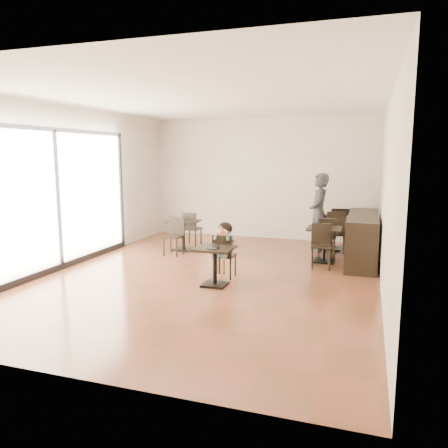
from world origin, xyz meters
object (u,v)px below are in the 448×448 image
at_px(chair_left_b, 173,237).
at_px(chair_back_a, 339,227).
at_px(child, 225,250).
at_px(chair_back_b, 336,234).
at_px(chair_mid_a, 326,237).
at_px(chair_mid_b, 321,246).
at_px(child_chair, 225,256).
at_px(cafe_table_left, 183,235).
at_px(cafe_table_back, 331,233).
at_px(cafe_table_mid, 324,245).
at_px(child_table, 215,266).
at_px(adult_patron, 319,213).
at_px(chair_left_a, 192,229).

xyz_separation_m(chair_left_b, chair_back_a, (3.46, 2.18, 0.06)).
relative_size(child, chair_back_b, 1.07).
relative_size(chair_mid_a, chair_back_a, 0.92).
relative_size(child, chair_mid_b, 1.16).
height_order(child_chair, cafe_table_left, child_chair).
bearing_deg(cafe_table_back, chair_back_b, -73.73).
bearing_deg(cafe_table_mid, cafe_table_back, 88.37).
distance_m(child_table, chair_mid_b, 2.39).
bearing_deg(cafe_table_mid, chair_back_a, 83.55).
bearing_deg(cafe_table_mid, adult_patron, 102.80).
bearing_deg(chair_mid_a, cafe_table_mid, 82.70).
relative_size(adult_patron, cafe_table_left, 2.60).
bearing_deg(cafe_table_left, chair_mid_b, -11.69).
bearing_deg(adult_patron, chair_mid_a, 19.19).
distance_m(cafe_table_left, chair_mid_a, 3.29).
relative_size(child_table, chair_mid_b, 0.77).
relative_size(child_chair, cafe_table_mid, 1.11).
bearing_deg(child, cafe_table_mid, 47.75).
xyz_separation_m(child_chair, child, (0.00, 0.00, 0.10)).
bearing_deg(child, chair_mid_a, 55.29).
distance_m(cafe_table_left, chair_back_a, 3.82).
distance_m(child, chair_mid_b, 2.02).
relative_size(cafe_table_back, chair_left_a, 0.94).
distance_m(child_table, chair_left_b, 2.51).
distance_m(cafe_table_left, chair_left_b, 0.55).
relative_size(chair_mid_a, chair_left_a, 1.04).
xyz_separation_m(cafe_table_mid, chair_back_a, (0.20, 1.75, 0.11)).
height_order(chair_mid_a, chair_mid_b, same).
xyz_separation_m(child, chair_back_b, (1.80, 2.53, -0.03)).
bearing_deg(cafe_table_left, cafe_table_back, 19.85).
xyz_separation_m(cafe_table_left, chair_back_b, (3.46, 0.64, 0.13)).
relative_size(child_table, cafe_table_left, 0.96).
relative_size(child_chair, chair_back_a, 0.85).
height_order(child_chair, chair_left_a, chair_left_a).
xyz_separation_m(chair_mid_a, chair_back_a, (0.20, 1.20, 0.04)).
bearing_deg(chair_left_b, cafe_table_back, 31.66).
height_order(adult_patron, chair_mid_b, adult_patron).
distance_m(cafe_table_back, chair_left_b, 3.73).
distance_m(chair_mid_a, chair_back_b, 0.29).
height_order(child_table, chair_mid_b, chair_mid_b).
bearing_deg(chair_left_b, child_chair, -35.21).
relative_size(cafe_table_back, chair_mid_b, 0.91).
bearing_deg(chair_back_a, child_table, 58.90).
xyz_separation_m(child_chair, chair_mid_b, (1.61, 1.22, 0.03)).
height_order(cafe_table_back, chair_back_b, chair_back_b).
height_order(child, adult_patron, adult_patron).
distance_m(chair_mid_a, chair_mid_b, 1.10).
distance_m(chair_back_a, chair_back_b, 0.99).
xyz_separation_m(cafe_table_left, chair_mid_a, (3.26, 0.43, 0.09)).
relative_size(cafe_table_left, chair_mid_a, 0.80).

